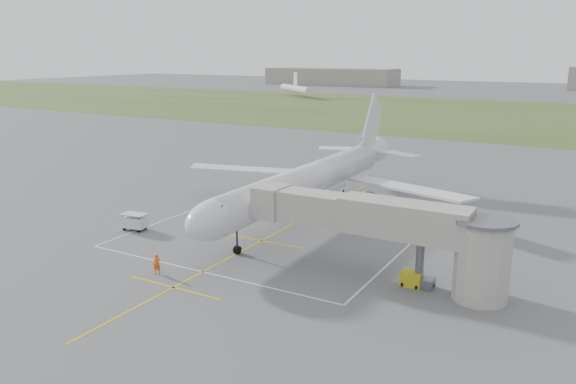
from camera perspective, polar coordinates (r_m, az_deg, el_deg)
The scene contains 11 objects.
ground at distance 67.91m, azimuth 1.81°, elevation -2.59°, with size 700.00×700.00×0.00m, color #4E4E50.
grass_strip at distance 191.01m, azimuth 20.54°, elevation 7.30°, with size 700.00×120.00×0.02m, color #3F5324.
apron_markings at distance 63.04m, azimuth -0.67°, elevation -3.89°, with size 28.20×60.00×0.01m.
airliner at distance 67.43m, azimuth 2.14°, elevation 1.15°, with size 38.93×46.75×13.52m.
jet_bridge at distance 48.69m, azimuth 10.83°, elevation -3.74°, with size 23.40×5.00×7.20m.
gpu_unit at distance 49.44m, azimuth 12.42°, elevation -8.60°, with size 1.77×1.26×1.32m.
baggage_cart at distance 65.21m, azimuth -15.33°, elevation -2.91°, with size 2.91×1.99×1.88m.
ramp_worker_nose at distance 52.08m, azimuth -13.17°, elevation -7.15°, with size 0.67×0.44×1.83m, color #FF4C08.
ramp_worker_wing at distance 74.17m, azimuth -2.89°, elevation -0.47°, with size 0.84×0.65×1.72m, color orange.
distant_hangars at distance 326.42m, azimuth 21.83°, elevation 10.53°, with size 345.00×49.00×12.00m.
distant_aircraft at distance 240.76m, azimuth 20.24°, elevation 9.39°, with size 191.35×52.18×8.85m.
Camera 1 is at (30.32, -57.59, 19.38)m, focal length 35.00 mm.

